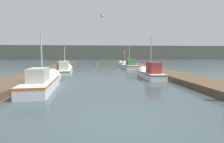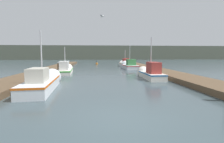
{
  "view_description": "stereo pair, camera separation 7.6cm",
  "coord_description": "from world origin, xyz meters",
  "px_view_note": "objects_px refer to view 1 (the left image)",
  "views": [
    {
      "loc": [
        -0.83,
        -5.42,
        2.15
      ],
      "look_at": [
        0.57,
        8.92,
        0.7
      ],
      "focal_mm": 28.0,
      "sensor_mm": 36.0,
      "label": 1
    },
    {
      "loc": [
        -0.75,
        -5.43,
        2.15
      ],
      "look_at": [
        0.57,
        8.92,
        0.7
      ],
      "focal_mm": 28.0,
      "sensor_mm": 36.0,
      "label": 2
    }
  ],
  "objects_px": {
    "fishing_boat_2": "(65,69)",
    "channel_buoy": "(96,64)",
    "mooring_piling_1": "(127,62)",
    "fishing_boat_1": "(150,73)",
    "fishing_boat_0": "(44,81)",
    "mooring_piling_2": "(58,67)",
    "seagull_lead": "(102,16)",
    "fishing_boat_3": "(129,66)",
    "fishing_boat_4": "(124,64)",
    "seagull_1": "(103,16)"
  },
  "relations": [
    {
      "from": "fishing_boat_2",
      "to": "mooring_piling_2",
      "type": "distance_m",
      "value": 0.9
    },
    {
      "from": "fishing_boat_0",
      "to": "channel_buoy",
      "type": "distance_m",
      "value": 25.16
    },
    {
      "from": "mooring_piling_2",
      "to": "fishing_boat_3",
      "type": "bearing_deg",
      "value": 26.81
    },
    {
      "from": "fishing_boat_2",
      "to": "seagull_lead",
      "type": "height_order",
      "value": "seagull_lead"
    },
    {
      "from": "fishing_boat_4",
      "to": "seagull_1",
      "type": "relative_size",
      "value": 9.46
    },
    {
      "from": "mooring_piling_1",
      "to": "channel_buoy",
      "type": "xyz_separation_m",
      "value": [
        -5.78,
        3.5,
        -0.44
      ]
    },
    {
      "from": "fishing_boat_0",
      "to": "mooring_piling_1",
      "type": "distance_m",
      "value": 23.33
    },
    {
      "from": "fishing_boat_4",
      "to": "seagull_1",
      "type": "xyz_separation_m",
      "value": [
        -4.47,
        -16.58,
        4.52
      ]
    },
    {
      "from": "fishing_boat_4",
      "to": "fishing_boat_2",
      "type": "bearing_deg",
      "value": -133.95
    },
    {
      "from": "fishing_boat_2",
      "to": "seagull_1",
      "type": "height_order",
      "value": "seagull_1"
    },
    {
      "from": "mooring_piling_2",
      "to": "seagull_lead",
      "type": "xyz_separation_m",
      "value": [
        4.88,
        -4.57,
        4.95
      ]
    },
    {
      "from": "mooring_piling_2",
      "to": "fishing_boat_2",
      "type": "bearing_deg",
      "value": -23.2
    },
    {
      "from": "seagull_lead",
      "to": "seagull_1",
      "type": "relative_size",
      "value": 1.09
    },
    {
      "from": "mooring_piling_1",
      "to": "fishing_boat_1",
      "type": "bearing_deg",
      "value": -93.61
    },
    {
      "from": "fishing_boat_1",
      "to": "channel_buoy",
      "type": "bearing_deg",
      "value": 102.6
    },
    {
      "from": "fishing_boat_1",
      "to": "seagull_1",
      "type": "relative_size",
      "value": 9.17
    },
    {
      "from": "fishing_boat_0",
      "to": "seagull_lead",
      "type": "distance_m",
      "value": 8.11
    },
    {
      "from": "fishing_boat_4",
      "to": "mooring_piling_1",
      "type": "height_order",
      "value": "fishing_boat_4"
    },
    {
      "from": "fishing_boat_2",
      "to": "seagull_1",
      "type": "distance_m",
      "value": 9.38
    },
    {
      "from": "fishing_boat_2",
      "to": "mooring_piling_1",
      "type": "xyz_separation_m",
      "value": [
        9.45,
        12.22,
        0.18
      ]
    },
    {
      "from": "seagull_lead",
      "to": "fishing_boat_2",
      "type": "bearing_deg",
      "value": 48.76
    },
    {
      "from": "mooring_piling_1",
      "to": "fishing_boat_2",
      "type": "bearing_deg",
      "value": -127.73
    },
    {
      "from": "fishing_boat_4",
      "to": "seagull_lead",
      "type": "xyz_separation_m",
      "value": [
        -4.43,
        -13.68,
        5.1
      ]
    },
    {
      "from": "fishing_boat_3",
      "to": "channel_buoy",
      "type": "height_order",
      "value": "fishing_boat_3"
    },
    {
      "from": "fishing_boat_0",
      "to": "mooring_piling_2",
      "type": "relative_size",
      "value": 5.4
    },
    {
      "from": "fishing_boat_0",
      "to": "fishing_boat_4",
      "type": "xyz_separation_m",
      "value": [
        8.28,
        18.66,
        0.01
      ]
    },
    {
      "from": "fishing_boat_1",
      "to": "channel_buoy",
      "type": "distance_m",
      "value": 21.52
    },
    {
      "from": "fishing_boat_2",
      "to": "mooring_piling_2",
      "type": "xyz_separation_m",
      "value": [
        -0.81,
        0.35,
        0.19
      ]
    },
    {
      "from": "fishing_boat_0",
      "to": "mooring_piling_2",
      "type": "distance_m",
      "value": 9.61
    },
    {
      "from": "fishing_boat_2",
      "to": "channel_buoy",
      "type": "relative_size",
      "value": 6.08
    },
    {
      "from": "mooring_piling_1",
      "to": "channel_buoy",
      "type": "height_order",
      "value": "mooring_piling_1"
    },
    {
      "from": "mooring_piling_1",
      "to": "channel_buoy",
      "type": "distance_m",
      "value": 6.77
    },
    {
      "from": "fishing_boat_1",
      "to": "fishing_boat_3",
      "type": "bearing_deg",
      "value": 89.81
    },
    {
      "from": "fishing_boat_3",
      "to": "seagull_lead",
      "type": "relative_size",
      "value": 9.39
    },
    {
      "from": "mooring_piling_1",
      "to": "seagull_lead",
      "type": "height_order",
      "value": "seagull_lead"
    },
    {
      "from": "channel_buoy",
      "to": "fishing_boat_2",
      "type": "bearing_deg",
      "value": -103.17
    },
    {
      "from": "fishing_boat_2",
      "to": "seagull_1",
      "type": "xyz_separation_m",
      "value": [
        4.04,
        -7.13,
        4.56
      ]
    },
    {
      "from": "fishing_boat_3",
      "to": "fishing_boat_4",
      "type": "xyz_separation_m",
      "value": [
        0.12,
        4.45,
        0.02
      ]
    },
    {
      "from": "fishing_boat_0",
      "to": "mooring_piling_2",
      "type": "height_order",
      "value": "fishing_boat_0"
    },
    {
      "from": "mooring_piling_1",
      "to": "seagull_1",
      "type": "xyz_separation_m",
      "value": [
        -5.42,
        -19.35,
        4.37
      ]
    },
    {
      "from": "seagull_1",
      "to": "seagull_lead",
      "type": "bearing_deg",
      "value": -143.63
    },
    {
      "from": "fishing_boat_1",
      "to": "mooring_piling_2",
      "type": "xyz_separation_m",
      "value": [
        -9.15,
        5.64,
        0.14
      ]
    },
    {
      "from": "mooring_piling_2",
      "to": "seagull_lead",
      "type": "relative_size",
      "value": 2.09
    },
    {
      "from": "fishing_boat_1",
      "to": "fishing_boat_0",
      "type": "bearing_deg",
      "value": -154.18
    },
    {
      "from": "mooring_piling_2",
      "to": "channel_buoy",
      "type": "xyz_separation_m",
      "value": [
        4.48,
        15.37,
        -0.45
      ]
    },
    {
      "from": "seagull_lead",
      "to": "fishing_boat_4",
      "type": "bearing_deg",
      "value": -13.17
    },
    {
      "from": "mooring_piling_1",
      "to": "seagull_1",
      "type": "height_order",
      "value": "seagull_1"
    },
    {
      "from": "fishing_boat_0",
      "to": "fishing_boat_2",
      "type": "bearing_deg",
      "value": 87.49
    },
    {
      "from": "fishing_boat_1",
      "to": "seagull_lead",
      "type": "distance_m",
      "value": 6.73
    },
    {
      "from": "channel_buoy",
      "to": "seagull_1",
      "type": "bearing_deg",
      "value": -89.1
    }
  ]
}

